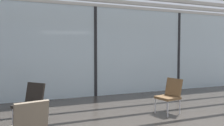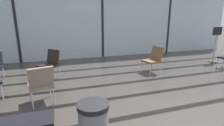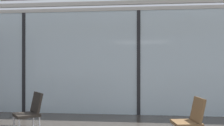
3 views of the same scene
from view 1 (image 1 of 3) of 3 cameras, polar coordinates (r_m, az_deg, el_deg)
The scene contains 7 objects.
glass_curtain_wall at distance 8.12m, azimuth -4.10°, elevation 2.73°, with size 14.00×0.08×3.05m, color silver.
window_mullion_1 at distance 8.12m, azimuth -4.10°, elevation 2.73°, with size 0.10×0.12×3.05m, color black.
window_mullion_2 at distance 9.82m, azimuth 15.64°, elevation 2.70°, with size 0.10×0.12×3.05m, color black.
parked_airplane at distance 12.97m, azimuth -13.11°, elevation 4.48°, with size 13.12×3.80×3.80m.
lounge_chair_0 at distance 5.43m, azimuth -18.98°, elevation -8.63°, with size 0.71×0.71×0.87m.
lounge_chair_2 at distance 3.77m, azimuth -19.38°, elevation -13.92°, with size 0.58×0.62×0.87m.
lounge_chair_6 at distance 6.15m, azimuth 13.82°, elevation -7.17°, with size 0.60×0.56×0.87m.
Camera 1 is at (-2.62, -2.49, 1.59)m, focal length 37.93 mm.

